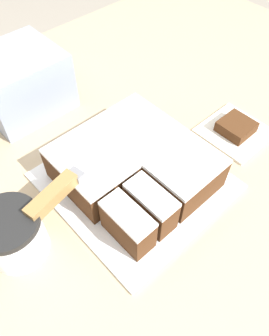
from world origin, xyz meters
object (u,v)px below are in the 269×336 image
Objects in this scene: brownie at (236,127)px; storage_box at (20,82)px; cake_board at (135,181)px; knife at (69,182)px; coffee_cup at (13,235)px; cake at (135,166)px.

storage_box is (-0.27, 0.37, 0.05)m from brownie.
cake_board is at bearing 168.65° from brownie.
coffee_cup is at bearing 166.04° from knife.
storage_box reaches higher than cake.
storage_box is at bearing 62.58° from knife.
storage_box reaches higher than knife.
knife reaches higher than cake_board.
storage_box reaches higher than brownie.
brownie is at bearing -53.53° from storage_box.
storage_box is at bearing 95.82° from cake_board.
coffee_cup reaches higher than cake.
knife is 4.46× the size of brownie.
cake_board is 1.70× the size of storage_box.
coffee_cup is (-0.11, 0.00, -0.04)m from knife.
knife reaches higher than cake.
cake_board is 0.14m from knife.
knife is 2.93× the size of coffee_cup.
coffee_cup is 0.35m from storage_box.
cake_board is at bearing -22.58° from knife.
coffee_cup is (-0.22, 0.03, 0.04)m from cake_board.
cake is 0.84× the size of knife.
knife is 0.31m from storage_box.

